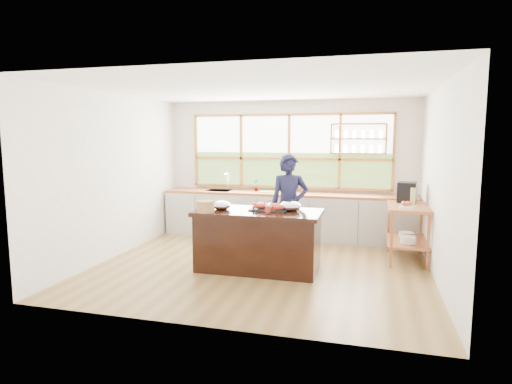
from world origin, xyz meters
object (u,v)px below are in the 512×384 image
(cook, at_px, (289,206))
(wicker_basket, at_px, (205,206))
(island, at_px, (258,240))
(espresso_machine, at_px, (407,192))

(cook, bearing_deg, wicker_basket, -148.12)
(island, xyz_separation_m, espresso_machine, (2.19, 1.45, 0.61))
(island, bearing_deg, cook, 67.57)
(cook, relative_size, wicker_basket, 6.59)
(espresso_machine, bearing_deg, wicker_basket, -138.62)
(island, relative_size, cook, 1.08)
(espresso_machine, height_order, wicker_basket, espresso_machine)
(espresso_machine, relative_size, wicker_basket, 1.29)
(espresso_machine, distance_m, wicker_basket, 3.40)
(island, bearing_deg, espresso_machine, 33.56)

